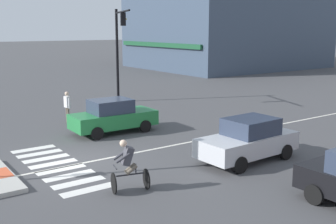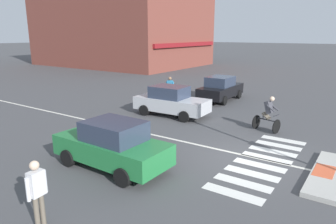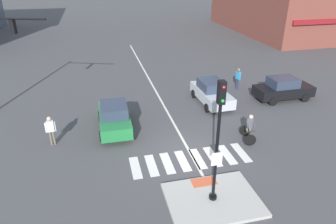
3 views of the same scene
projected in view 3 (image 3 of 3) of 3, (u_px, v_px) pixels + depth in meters
ground_plane at (186, 152)px, 15.73m from camera, size 300.00×300.00×0.00m
traffic_island at (213, 200)px, 12.44m from camera, size 3.74×2.83×0.15m
tactile_pad_front at (204, 182)px, 13.33m from camera, size 1.10×0.60×0.01m
signal_pole at (218, 133)px, 11.07m from camera, size 0.44×0.38×5.08m
crosswalk_stripe_a at (136, 168)px, 14.53m from camera, size 0.44×1.80×0.01m
crosswalk_stripe_b at (152, 165)px, 14.69m from camera, size 0.44×1.80×0.01m
crosswalk_stripe_c at (167, 163)px, 14.86m from camera, size 0.44×1.80×0.01m
crosswalk_stripe_d at (183, 161)px, 15.03m from camera, size 0.44×1.80×0.01m
crosswalk_stripe_e at (198, 159)px, 15.20m from camera, size 0.44×1.80×0.01m
crosswalk_stripe_f at (213, 157)px, 15.36m from camera, size 0.44×1.80×0.01m
crosswalk_stripe_g at (227, 154)px, 15.53m from camera, size 0.44×1.80×0.01m
crosswalk_stripe_h at (241, 152)px, 15.70m from camera, size 0.44×1.80×0.01m
lane_centre_line at (153, 85)px, 24.51m from camera, size 0.14×28.00×0.01m
car_silver_eastbound_mid at (211, 92)px, 21.00m from camera, size 1.96×4.16×1.64m
car_green_westbound_near at (114, 117)px, 17.61m from camera, size 1.90×4.13×1.64m
car_black_cross_right at (283, 89)px, 21.62m from camera, size 4.12×1.88×1.64m
cyclist at (249, 127)px, 16.34m from camera, size 0.90×1.22×1.68m
pedestrian_at_curb_left at (51, 129)px, 15.98m from camera, size 0.55×0.25×1.67m
pedestrian_waiting_far_side at (238, 77)px, 23.36m from camera, size 0.30×0.54×1.67m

